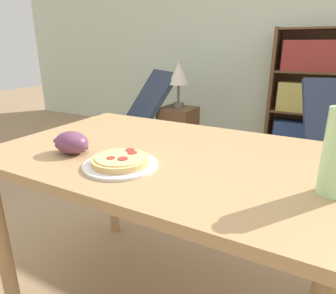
# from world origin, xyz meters

# --- Properties ---
(ground_plane) EXTENTS (14.00, 14.00, 0.00)m
(ground_plane) POSITION_xyz_m (0.00, 0.00, 0.00)
(ground_plane) COLOR #9E7F5B
(wall_back) EXTENTS (8.00, 0.05, 2.60)m
(wall_back) POSITION_xyz_m (0.00, 2.62, 1.30)
(wall_back) COLOR silver
(wall_back) RESTS_ON ground_plane
(dining_table) EXTENTS (1.30, 0.83, 0.76)m
(dining_table) POSITION_xyz_m (0.09, -0.14, 0.66)
(dining_table) COLOR tan
(dining_table) RESTS_ON ground_plane
(pizza_on_plate) EXTENTS (0.25, 0.25, 0.04)m
(pizza_on_plate) POSITION_xyz_m (0.02, -0.35, 0.77)
(pizza_on_plate) COLOR white
(pizza_on_plate) RESTS_ON dining_table
(grape_bunch) EXTENTS (0.13, 0.11, 0.08)m
(grape_bunch) POSITION_xyz_m (-0.22, -0.33, 0.80)
(grape_bunch) COLOR #6B3856
(grape_bunch) RESTS_ON dining_table
(lounge_chair_near) EXTENTS (0.85, 0.94, 0.88)m
(lounge_chair_near) POSITION_xyz_m (-1.19, 1.48, 0.29)
(lounge_chair_near) COLOR black
(lounge_chair_near) RESTS_ON ground_plane
(bookshelf) EXTENTS (0.85, 0.31, 1.31)m
(bookshelf) POSITION_xyz_m (0.41, 2.44, 0.62)
(bookshelf) COLOR brown
(bookshelf) RESTS_ON ground_plane
(side_table) EXTENTS (0.34, 0.34, 0.53)m
(side_table) POSITION_xyz_m (-0.76, 1.62, 0.26)
(side_table) COLOR brown
(side_table) RESTS_ON ground_plane
(table_lamp) EXTENTS (0.21, 0.21, 0.45)m
(table_lamp) POSITION_xyz_m (-0.76, 1.62, 0.85)
(table_lamp) COLOR #665B51
(table_lamp) RESTS_ON side_table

